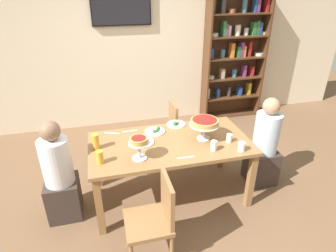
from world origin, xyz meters
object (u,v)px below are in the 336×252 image
(dining_table, at_px, (170,149))
(diner_head_west, at_px, (60,178))
(chair_far_right, at_px, (181,128))
(beer_glass_amber_tall, at_px, (96,142))
(chair_near_left, at_px, (155,216))
(cutlery_knife_far, at_px, (186,157))
(salad_plate_near_diner, at_px, (176,124))
(salad_plate_far_diner, at_px, (155,131))
(personal_pizza_stand, at_px, (139,143))
(cutlery_fork_far, at_px, (130,131))
(salad_plate_spare, at_px, (143,142))
(bookshelf, at_px, (235,54))
(water_glass_clear_far, at_px, (229,138))
(television, at_px, (121,6))
(cutlery_knife_near, at_px, (112,133))
(water_glass_clear_near, at_px, (242,147))
(beer_glass_amber_short, at_px, (100,157))
(deep_dish_pizza_stand, at_px, (204,123))
(cutlery_fork_near, at_px, (202,125))
(diner_head_east, at_px, (264,148))

(dining_table, height_order, diner_head_west, diner_head_west)
(chair_far_right, xyz_separation_m, beer_glass_amber_tall, (-1.14, -0.69, 0.34))
(chair_near_left, relative_size, cutlery_knife_far, 4.83)
(salad_plate_near_diner, bearing_deg, salad_plate_far_diner, -158.18)
(personal_pizza_stand, distance_m, cutlery_fork_far, 0.62)
(salad_plate_spare, distance_m, cutlery_fork_far, 0.32)
(bookshelf, xyz_separation_m, salad_plate_far_diner, (-1.82, -1.74, -0.41))
(salad_plate_far_diner, bearing_deg, salad_plate_spare, -131.21)
(personal_pizza_stand, distance_m, salad_plate_spare, 0.35)
(water_glass_clear_far, bearing_deg, television, 110.98)
(diner_head_west, distance_m, salad_plate_near_diner, 1.46)
(cutlery_knife_near, distance_m, cutlery_fork_far, 0.21)
(water_glass_clear_near, bearing_deg, beer_glass_amber_short, 174.93)
(deep_dish_pizza_stand, distance_m, beer_glass_amber_short, 1.17)
(chair_far_right, relative_size, cutlery_knife_near, 4.83)
(salad_plate_spare, distance_m, water_glass_clear_far, 0.95)
(television, xyz_separation_m, chair_far_right, (0.58, -1.35, -1.49))
(dining_table, height_order, water_glass_clear_far, water_glass_clear_far)
(beer_glass_amber_tall, bearing_deg, salad_plate_near_diner, 18.33)
(dining_table, bearing_deg, cutlery_fork_far, 137.93)
(cutlery_fork_near, height_order, cutlery_knife_near, same)
(dining_table, relative_size, personal_pizza_stand, 7.43)
(chair_far_right, xyz_separation_m, cutlery_knife_far, (-0.28, -1.10, 0.26))
(deep_dish_pizza_stand, height_order, salad_plate_spare, deep_dish_pizza_stand)
(dining_table, height_order, diner_head_east, diner_head_east)
(television, relative_size, chair_near_left, 1.06)
(bookshelf, xyz_separation_m, diner_head_west, (-2.91, -2.04, -0.67))
(television, distance_m, salad_plate_spare, 2.39)
(cutlery_fork_near, bearing_deg, deep_dish_pizza_stand, 55.70)
(water_glass_clear_far, distance_m, cutlery_fork_far, 1.15)
(deep_dish_pizza_stand, relative_size, beer_glass_amber_tall, 1.98)
(salad_plate_spare, xyz_separation_m, water_glass_clear_near, (0.98, -0.41, 0.03))
(diner_head_west, distance_m, beer_glass_amber_tall, 0.53)
(cutlery_knife_far, bearing_deg, cutlery_fork_far, 125.64)
(diner_head_west, height_order, cutlery_fork_far, diner_head_west)
(bookshelf, bearing_deg, dining_table, -130.36)
(diner_head_west, height_order, cutlery_knife_near, diner_head_west)
(deep_dish_pizza_stand, height_order, cutlery_fork_far, deep_dish_pizza_stand)
(television, xyz_separation_m, cutlery_knife_near, (-0.38, -1.74, -1.24))
(cutlery_knife_near, bearing_deg, beer_glass_amber_tall, 79.30)
(diner_head_east, bearing_deg, personal_pizza_stand, 8.19)
(beer_glass_amber_tall, bearing_deg, salad_plate_spare, -0.71)
(chair_near_left, height_order, salad_plate_spare, chair_near_left)
(diner_head_east, bearing_deg, deep_dish_pizza_stand, 0.63)
(television, relative_size, diner_head_west, 0.80)
(personal_pizza_stand, height_order, salad_plate_spare, personal_pizza_stand)
(dining_table, relative_size, chair_near_left, 2.03)
(personal_pizza_stand, height_order, salad_plate_near_diner, personal_pizza_stand)
(deep_dish_pizza_stand, xyz_separation_m, cutlery_fork_near, (0.10, 0.31, -0.20))
(salad_plate_near_diner, distance_m, salad_plate_far_diner, 0.31)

